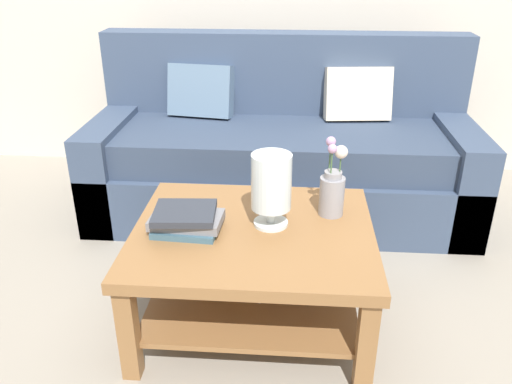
# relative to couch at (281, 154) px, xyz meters

# --- Properties ---
(ground_plane) EXTENTS (10.00, 10.00, 0.00)m
(ground_plane) POSITION_rel_couch_xyz_m (-0.09, -0.85, -0.36)
(ground_plane) COLOR gray
(couch) EXTENTS (2.29, 0.90, 1.06)m
(couch) POSITION_rel_couch_xyz_m (0.00, 0.00, 0.00)
(couch) COLOR #384760
(couch) RESTS_ON ground
(coffee_table) EXTENTS (1.01, 0.87, 0.47)m
(coffee_table) POSITION_rel_couch_xyz_m (-0.09, -1.14, -0.03)
(coffee_table) COLOR olive
(coffee_table) RESTS_ON ground
(book_stack_main) EXTENTS (0.30, 0.23, 0.09)m
(book_stack_main) POSITION_rel_couch_xyz_m (-0.36, -1.17, 0.15)
(book_stack_main) COLOR #3D6075
(book_stack_main) RESTS_ON coffee_table
(glass_hurricane_vase) EXTENTS (0.17, 0.17, 0.32)m
(glass_hurricane_vase) POSITION_rel_couch_xyz_m (-0.01, -1.10, 0.29)
(glass_hurricane_vase) COLOR silver
(glass_hurricane_vase) RESTS_ON coffee_table
(flower_pitcher) EXTENTS (0.11, 0.11, 0.35)m
(flower_pitcher) POSITION_rel_couch_xyz_m (0.25, -0.98, 0.23)
(flower_pitcher) COLOR gray
(flower_pitcher) RESTS_ON coffee_table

